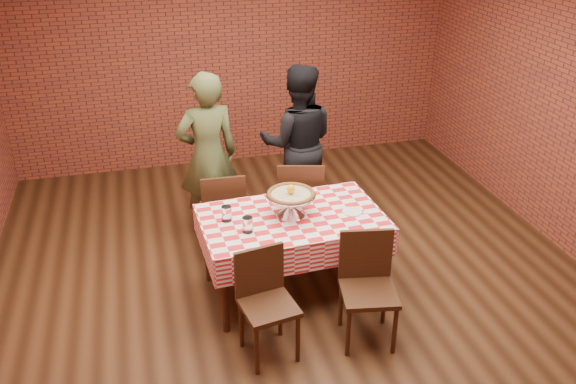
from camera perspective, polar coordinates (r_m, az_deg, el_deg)
The scene contains 19 objects.
ground at distance 5.52m, azimuth 0.76°, elevation -9.07°, with size 6.00×6.00×0.00m, color black.
back_wall at distance 7.61m, azimuth -5.29°, elevation 13.22°, with size 5.50×5.50×0.00m, color brown.
table at distance 5.29m, azimuth 0.36°, elevation -5.95°, with size 1.52×0.91×0.75m, color #381F0F.
tablecloth at distance 5.16m, azimuth 0.37°, elevation -3.60°, with size 1.56×0.95×0.26m, color red, non-canonical shape.
pizza_stand at distance 5.07m, azimuth 0.28°, elevation -1.25°, with size 0.43×0.43×0.19m, color silver, non-canonical shape.
pizza at distance 5.02m, azimuth 0.29°, elevation -0.24°, with size 0.41×0.41×0.03m, color #C8BB8D.
lemon at distance 5.00m, azimuth 0.29°, elevation 0.27°, with size 0.07×0.07×0.09m, color yellow.
water_glass_left at distance 4.84m, azimuth -3.87°, elevation -3.13°, with size 0.08×0.08×0.13m, color white.
water_glass_right at distance 5.02m, azimuth -5.86°, elevation -2.06°, with size 0.08×0.08×0.13m, color white.
side_plate at distance 5.18m, azimuth 6.13°, elevation -1.89°, with size 0.17×0.17×0.01m, color white.
sweetener_packet_a at distance 5.14m, azimuth 6.76°, elevation -2.16°, with size 0.05×0.04×0.01m, color white.
sweetener_packet_b at distance 5.19m, azimuth 7.40°, elevation -1.94°, with size 0.05×0.04×0.01m, color white.
condiment_caddy at distance 5.30m, azimuth 0.36°, elevation -0.18°, with size 0.11×0.08×0.15m, color silver.
chair_near_left at distance 4.58m, azimuth -1.85°, elevation -11.01°, with size 0.39×0.39×0.87m, color #381F0F, non-canonical shape.
chair_near_right at distance 4.74m, azimuth 7.67°, elevation -9.47°, with size 0.42×0.42×0.90m, color #381F0F, non-canonical shape.
chair_far_left at distance 5.85m, azimuth -6.21°, elevation -1.80°, with size 0.41×0.41×0.89m, color #381F0F, non-canonical shape.
chair_far_right at distance 6.00m, azimuth 1.17°, elevation -0.72°, with size 0.44×0.44×0.93m, color #381F0F, non-canonical shape.
diner_olive at distance 6.04m, azimuth -7.63°, elevation 3.44°, with size 0.63×0.41×1.72m, color #444D29.
diner_black at distance 6.34m, azimuth 0.94°, elevation 4.67°, with size 0.82×0.64×1.69m, color black.
Camera 1 is at (-1.19, -4.30, 3.25)m, focal length 37.40 mm.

